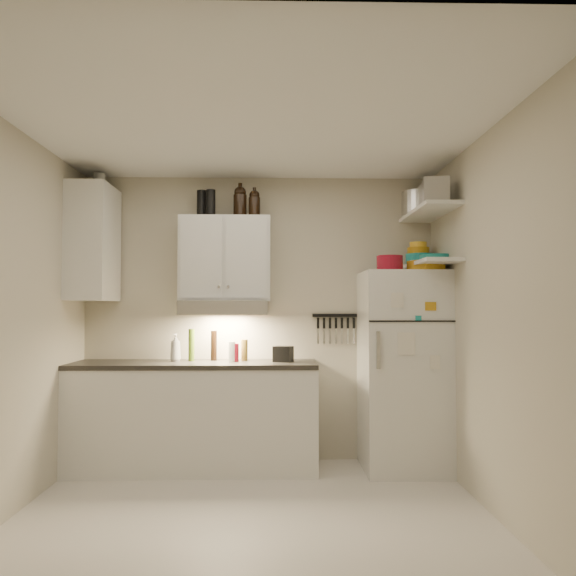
{
  "coord_description": "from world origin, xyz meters",
  "views": [
    {
      "loc": [
        0.14,
        -3.68,
        1.37
      ],
      "look_at": [
        0.25,
        0.9,
        1.55
      ],
      "focal_mm": 35.0,
      "sensor_mm": 36.0,
      "label": 1
    }
  ],
  "objects": [
    {
      "name": "thermos_a",
      "position": [
        -0.43,
        1.3,
        2.32
      ],
      "size": [
        0.09,
        0.09,
        0.24
      ],
      "primitive_type": "cylinder",
      "rotation": [
        0.0,
        0.0,
        -0.09
      ],
      "color": "black",
      "rests_on": "upper_cabinet"
    },
    {
      "name": "floor",
      "position": [
        0.0,
        0.0,
        -0.01
      ],
      "size": [
        3.2,
        3.0,
        0.02
      ],
      "primitive_type": "cube",
      "color": "silver",
      "rests_on": "ground"
    },
    {
      "name": "fridge",
      "position": [
        1.25,
        1.16,
        0.85
      ],
      "size": [
        0.7,
        0.68,
        1.7
      ],
      "primitive_type": "cube",
      "color": "white",
      "rests_on": "floor"
    },
    {
      "name": "dutch_oven",
      "position": [
        1.11,
        1.02,
        1.76
      ],
      "size": [
        0.24,
        0.24,
        0.13
      ],
      "primitive_type": "cylinder",
      "rotation": [
        0.0,
        0.0,
        0.1
      ],
      "color": "maroon",
      "rests_on": "fridge"
    },
    {
      "name": "shelf_lo",
      "position": [
        1.45,
        1.02,
        1.76
      ],
      "size": [
        0.3,
        0.95,
        0.03
      ],
      "primitive_type": "cube",
      "color": "white",
      "rests_on": "right_wall"
    },
    {
      "name": "bowl_teal",
      "position": [
        1.44,
        1.32,
        1.82
      ],
      "size": [
        0.25,
        0.25,
        0.1
      ],
      "primitive_type": "cylinder",
      "color": "teal",
      "rests_on": "shelf_lo"
    },
    {
      "name": "growler_a",
      "position": [
        -0.17,
        1.29,
        2.34
      ],
      "size": [
        0.16,
        0.16,
        0.28
      ],
      "primitive_type": null,
      "rotation": [
        0.0,
        0.0,
        -0.42
      ],
      "color": "black",
      "rests_on": "upper_cabinet"
    },
    {
      "name": "vinegar_bottle",
      "position": [
        -0.4,
        1.35,
        1.05
      ],
      "size": [
        0.06,
        0.06,
        0.27
      ],
      "primitive_type": "cylinder",
      "rotation": [
        0.0,
        0.0,
        0.13
      ],
      "color": "black",
      "rests_on": "countertop"
    },
    {
      "name": "red_jar",
      "position": [
        -0.21,
        1.24,
        1.0
      ],
      "size": [
        0.09,
        0.09,
        0.16
      ],
      "primitive_type": "cylinder",
      "rotation": [
        0.0,
        0.0,
        -0.1
      ],
      "color": "maroon",
      "rests_on": "countertop"
    },
    {
      "name": "growler_b",
      "position": [
        -0.04,
        1.28,
        2.32
      ],
      "size": [
        0.12,
        0.12,
        0.24
      ],
      "primitive_type": null,
      "rotation": [
        0.0,
        0.0,
        -0.2
      ],
      "color": "black",
      "rests_on": "upper_cabinet"
    },
    {
      "name": "base_cabinet",
      "position": [
        -0.55,
        1.2,
        0.44
      ],
      "size": [
        2.1,
        0.6,
        0.88
      ],
      "primitive_type": "cube",
      "color": "white",
      "rests_on": "floor"
    },
    {
      "name": "book_stack",
      "position": [
        1.4,
        0.96,
        1.74
      ],
      "size": [
        0.28,
        0.31,
        0.08
      ],
      "primitive_type": "cube",
      "rotation": [
        0.0,
        0.0,
        0.39
      ],
      "color": "#C08818",
      "rests_on": "fridge"
    },
    {
      "name": "back_wall",
      "position": [
        0.0,
        1.51,
        1.3
      ],
      "size": [
        3.2,
        0.02,
        2.6
      ],
      "primitive_type": "cube",
      "color": "beige",
      "rests_on": "ground"
    },
    {
      "name": "soap_bottle",
      "position": [
        -0.73,
        1.29,
        1.05
      ],
      "size": [
        0.13,
        0.13,
        0.27
      ],
      "primitive_type": "imported",
      "rotation": [
        0.0,
        0.0,
        -0.36
      ],
      "color": "white",
      "rests_on": "countertop"
    },
    {
      "name": "tin_b",
      "position": [
        1.42,
        0.72,
        2.31
      ],
      "size": [
        0.23,
        0.23,
        0.2
      ],
      "primitive_type": "cube",
      "rotation": [
        0.0,
        0.0,
        -0.17
      ],
      "color": "#AAAAAD",
      "rests_on": "shelf_hi"
    },
    {
      "name": "shelf_hi",
      "position": [
        1.45,
        1.02,
        2.2
      ],
      "size": [
        0.3,
        0.95,
        0.03
      ],
      "primitive_type": "cube",
      "color": "white",
      "rests_on": "right_wall"
    },
    {
      "name": "stock_pot",
      "position": [
        1.44,
        1.31,
        2.32
      ],
      "size": [
        0.4,
        0.4,
        0.22
      ],
      "primitive_type": "cylinder",
      "rotation": [
        0.0,
        0.0,
        0.37
      ],
      "color": "silver",
      "rests_on": "shelf_hi"
    },
    {
      "name": "bowl_orange",
      "position": [
        1.44,
        1.33,
        1.9
      ],
      "size": [
        0.2,
        0.2,
        0.06
      ],
      "primitive_type": "cylinder",
      "color": "#C38112",
      "rests_on": "bowl_teal"
    },
    {
      "name": "left_wall",
      "position": [
        -1.61,
        0.0,
        1.3
      ],
      "size": [
        0.02,
        3.0,
        2.6
      ],
      "primitive_type": "cube",
      "color": "beige",
      "rests_on": "ground"
    },
    {
      "name": "countertop",
      "position": [
        -0.55,
        1.2,
        0.9
      ],
      "size": [
        2.1,
        0.62,
        0.04
      ],
      "primitive_type": "cube",
      "color": "#2B2925",
      "rests_on": "base_cabinet"
    },
    {
      "name": "caddy",
      "position": [
        0.21,
        1.2,
        0.99
      ],
      "size": [
        0.19,
        0.16,
        0.14
      ],
      "primitive_type": "cube",
      "rotation": [
        0.0,
        0.0,
        -0.37
      ],
      "color": "black",
      "rests_on": "countertop"
    },
    {
      "name": "bowl_yellow",
      "position": [
        1.44,
        1.33,
        1.96
      ],
      "size": [
        0.15,
        0.15,
        0.05
      ],
      "primitive_type": "cylinder",
      "color": "yellow",
      "rests_on": "bowl_orange"
    },
    {
      "name": "oil_bottle",
      "position": [
        -0.59,
        1.3,
        1.06
      ],
      "size": [
        0.06,
        0.06,
        0.28
      ],
      "primitive_type": "cylinder",
      "rotation": [
        0.0,
        0.0,
        0.15
      ],
      "color": "#466419",
      "rests_on": "countertop"
    },
    {
      "name": "side_cabinet",
      "position": [
        -1.44,
        1.2,
        1.95
      ],
      "size": [
        0.33,
        0.55,
        1.0
      ],
      "primitive_type": "cube",
      "color": "white",
      "rests_on": "left_wall"
    },
    {
      "name": "clear_bottle",
      "position": [
        -0.23,
        1.21,
        1.01
      ],
      "size": [
        0.07,
        0.07,
        0.17
      ],
      "primitive_type": "cylinder",
      "rotation": [
        0.0,
        0.0,
        0.31
      ],
      "color": "silver",
      "rests_on": "countertop"
    },
    {
      "name": "right_wall",
      "position": [
        1.61,
        0.0,
        1.3
      ],
      "size": [
        0.02,
        3.0,
        2.6
      ],
      "primitive_type": "cube",
      "color": "beige",
      "rests_on": "ground"
    },
    {
      "name": "tin_a",
      "position": [
        1.48,
        0.99,
        2.32
      ],
      "size": [
        0.22,
        0.2,
        0.22
      ],
      "primitive_type": "cube",
      "rotation": [
        0.0,
        0.0,
        -0.03
      ],
      "color": "#AAAAAD",
      "rests_on": "shelf_hi"
    },
    {
      "name": "ceiling",
      "position": [
        0.0,
        0.0,
        2.61
      ],
      "size": [
        3.2,
        3.0,
        0.02
      ],
      "primitive_type": "cube",
      "color": "white",
      "rests_on": "ground"
    },
    {
      "name": "upper_cabinet",
      "position": [
        -0.3,
        1.33,
        1.83
      ],
      "size": [
        0.8,
        0.33,
        0.75
      ],
      "primitive_type": "cube",
      "color": "white",
      "rests_on": "back_wall"
    },
    {
      "name": "range_hood",
      "position": [
        -0.3,
        1.27,
        1.39
      ],
      "size": [
        0.76,
        0.46,
        0.12
      ],
      "primitive_type": "cube",
      "color": "silver",
      "rests_on": "back_wall"
    },
    {
      "name": "side_jar",
      "position": [
        -1.43,
        1.33,
        2.52
      ],
      "size": [
        0.13,
        0.13,
        0.14
      ],
      "primitive_type": "cylinder",
      "rotation": [
        0.0,
        0.0,
        -0.33
      ],
      "color": "silver",
      "rests_on": "side_cabinet"
    },
    {
      "name": "pepper_mill",
      "position": [
        -0.13,
        1.31,
        1.01
      ],
      "size": [
        0.07,
        0.07,
        0.19
      ],
      "primitive_type": "cylinder",
      "rotation": [
        0.0,
        0.0,
        0.35
      ],
      "color": "brown",
      "rests_on": "countertop"
    },
    {
      "name": "spice_jar",
      "position": [
        1.33,
        1.07,
        1.75
      ],
      "size": [
        0.07,
        0.07,
        0.09
      ],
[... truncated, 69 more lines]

